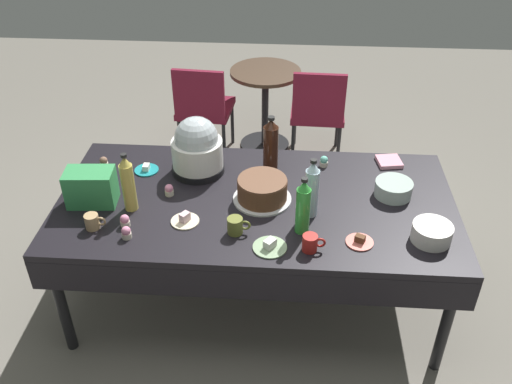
# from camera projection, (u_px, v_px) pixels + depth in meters

# --- Properties ---
(ground) EXTENTS (9.00, 9.00, 0.00)m
(ground) POSITION_uv_depth(u_px,v_px,m) (256.00, 295.00, 3.51)
(ground) COLOR slate
(potluck_table) EXTENTS (2.20, 1.10, 0.75)m
(potluck_table) POSITION_uv_depth(u_px,v_px,m) (256.00, 208.00, 3.11)
(potluck_table) COLOR black
(potluck_table) RESTS_ON ground
(frosted_layer_cake) EXTENTS (0.32, 0.32, 0.14)m
(frosted_layer_cake) POSITION_uv_depth(u_px,v_px,m) (262.00, 189.00, 3.04)
(frosted_layer_cake) COLOR silver
(frosted_layer_cake) RESTS_ON potluck_table
(slow_cooker) EXTENTS (0.31, 0.31, 0.35)m
(slow_cooker) POSITION_uv_depth(u_px,v_px,m) (197.00, 148.00, 3.23)
(slow_cooker) COLOR black
(slow_cooker) RESTS_ON potluck_table
(glass_salad_bowl) EXTENTS (0.21, 0.21, 0.09)m
(glass_salad_bowl) POSITION_uv_depth(u_px,v_px,m) (393.00, 189.00, 3.09)
(glass_salad_bowl) COLOR #B2C6BC
(glass_salad_bowl) RESTS_ON potluck_table
(ceramic_snack_bowl) EXTENTS (0.20, 0.20, 0.09)m
(ceramic_snack_bowl) POSITION_uv_depth(u_px,v_px,m) (432.00, 233.00, 2.76)
(ceramic_snack_bowl) COLOR silver
(ceramic_snack_bowl) RESTS_ON potluck_table
(dessert_plate_teal) EXTENTS (0.14, 0.14, 0.04)m
(dessert_plate_teal) POSITION_uv_depth(u_px,v_px,m) (146.00, 169.00, 3.31)
(dessert_plate_teal) COLOR teal
(dessert_plate_teal) RESTS_ON potluck_table
(dessert_plate_coral) EXTENTS (0.14, 0.14, 0.04)m
(dessert_plate_coral) POSITION_uv_depth(u_px,v_px,m) (360.00, 241.00, 2.77)
(dessert_plate_coral) COLOR #E07266
(dessert_plate_coral) RESTS_ON potluck_table
(dessert_plate_sage) EXTENTS (0.17, 0.17, 0.05)m
(dessert_plate_sage) POSITION_uv_depth(u_px,v_px,m) (270.00, 246.00, 2.73)
(dessert_plate_sage) COLOR #8CA87F
(dessert_plate_sage) RESTS_ON potluck_table
(dessert_plate_cream) EXTENTS (0.15, 0.15, 0.06)m
(dessert_plate_cream) POSITION_uv_depth(u_px,v_px,m) (185.00, 220.00, 2.90)
(dessert_plate_cream) COLOR beige
(dessert_plate_cream) RESTS_ON potluck_table
(cupcake_mint) EXTENTS (0.05, 0.05, 0.07)m
(cupcake_mint) POSITION_uv_depth(u_px,v_px,m) (125.00, 221.00, 2.87)
(cupcake_mint) COLOR beige
(cupcake_mint) RESTS_ON potluck_table
(cupcake_cocoa) EXTENTS (0.05, 0.05, 0.07)m
(cupcake_cocoa) POSITION_uv_depth(u_px,v_px,m) (104.00, 162.00, 3.34)
(cupcake_cocoa) COLOR beige
(cupcake_cocoa) RESTS_ON potluck_table
(cupcake_lemon) EXTENTS (0.05, 0.05, 0.07)m
(cupcake_lemon) POSITION_uv_depth(u_px,v_px,m) (169.00, 190.00, 3.10)
(cupcake_lemon) COLOR beige
(cupcake_lemon) RESTS_ON potluck_table
(cupcake_rose) EXTENTS (0.05, 0.05, 0.07)m
(cupcake_rose) POSITION_uv_depth(u_px,v_px,m) (126.00, 233.00, 2.79)
(cupcake_rose) COLOR beige
(cupcake_rose) RESTS_ON potluck_table
(cupcake_berry) EXTENTS (0.05, 0.05, 0.07)m
(cupcake_berry) POSITION_uv_depth(u_px,v_px,m) (324.00, 161.00, 3.34)
(cupcake_berry) COLOR beige
(cupcake_berry) RESTS_ON potluck_table
(soda_bottle_lime_soda) EXTENTS (0.07, 0.07, 0.32)m
(soda_bottle_lime_soda) POSITION_uv_depth(u_px,v_px,m) (303.00, 207.00, 2.77)
(soda_bottle_lime_soda) COLOR green
(soda_bottle_lime_soda) RESTS_ON potluck_table
(soda_bottle_water) EXTENTS (0.07, 0.07, 0.34)m
(soda_bottle_water) POSITION_uv_depth(u_px,v_px,m) (312.00, 189.00, 2.87)
(soda_bottle_water) COLOR silver
(soda_bottle_water) RESTS_ON potluck_table
(soda_bottle_ginger_ale) EXTENTS (0.07, 0.07, 0.34)m
(soda_bottle_ginger_ale) POSITION_uv_depth(u_px,v_px,m) (128.00, 184.00, 2.92)
(soda_bottle_ginger_ale) COLOR gold
(soda_bottle_ginger_ale) RESTS_ON potluck_table
(soda_bottle_cola) EXTENTS (0.09, 0.09, 0.34)m
(soda_bottle_cola) POSITION_uv_depth(u_px,v_px,m) (271.00, 145.00, 3.25)
(soda_bottle_cola) COLOR #33190F
(soda_bottle_cola) RESTS_ON potluck_table
(coffee_mug_tan) EXTENTS (0.11, 0.07, 0.08)m
(coffee_mug_tan) POSITION_uv_depth(u_px,v_px,m) (93.00, 222.00, 2.85)
(coffee_mug_tan) COLOR tan
(coffee_mug_tan) RESTS_ON potluck_table
(coffee_mug_red) EXTENTS (0.12, 0.08, 0.09)m
(coffee_mug_red) POSITION_uv_depth(u_px,v_px,m) (311.00, 243.00, 2.70)
(coffee_mug_red) COLOR #B2231E
(coffee_mug_red) RESTS_ON potluck_table
(coffee_mug_olive) EXTENTS (0.12, 0.08, 0.09)m
(coffee_mug_olive) POSITION_uv_depth(u_px,v_px,m) (236.00, 226.00, 2.81)
(coffee_mug_olive) COLOR olive
(coffee_mug_olive) RESTS_ON potluck_table
(soda_carton) EXTENTS (0.27, 0.18, 0.20)m
(soda_carton) POSITION_uv_depth(u_px,v_px,m) (91.00, 187.00, 3.00)
(soda_carton) COLOR #338C4C
(soda_carton) RESTS_ON potluck_table
(paper_napkin_stack) EXTENTS (0.16, 0.16, 0.02)m
(paper_napkin_stack) POSITION_uv_depth(u_px,v_px,m) (389.00, 162.00, 3.38)
(paper_napkin_stack) COLOR pink
(paper_napkin_stack) RESTS_ON potluck_table
(maroon_chair_left) EXTENTS (0.47, 0.47, 0.85)m
(maroon_chair_left) POSITION_uv_depth(u_px,v_px,m) (203.00, 105.00, 4.62)
(maroon_chair_left) COLOR maroon
(maroon_chair_left) RESTS_ON ground
(maroon_chair_right) EXTENTS (0.45, 0.45, 0.85)m
(maroon_chair_right) POSITION_uv_depth(u_px,v_px,m) (318.00, 109.00, 4.57)
(maroon_chair_right) COLOR maroon
(maroon_chair_right) RESTS_ON ground
(round_cafe_table) EXTENTS (0.60, 0.60, 0.72)m
(round_cafe_table) POSITION_uv_depth(u_px,v_px,m) (265.00, 95.00, 4.77)
(round_cafe_table) COLOR #473323
(round_cafe_table) RESTS_ON ground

